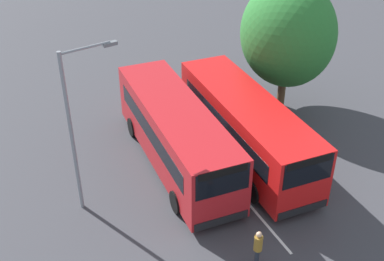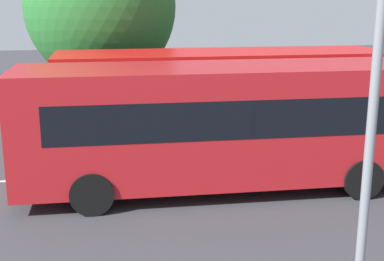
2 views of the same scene
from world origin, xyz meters
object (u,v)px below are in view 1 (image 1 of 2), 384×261
object	(u,v)px
bus_far_left	(176,133)
pedestrian	(258,246)
street_lamp	(76,123)
depot_tree	(288,34)
bus_center_left	(246,126)

from	to	relation	value
bus_far_left	pedestrian	size ratio (longest dim) A/B	6.12
street_lamp	depot_tree	xyz separation A→B (m)	(-4.31, 12.10, 0.29)
depot_tree	bus_center_left	bearing A→B (deg)	-49.16
pedestrian	street_lamp	xyz separation A→B (m)	(-5.75, -5.03, 3.13)
bus_far_left	depot_tree	distance (m)	8.52
street_lamp	bus_center_left	bearing A→B (deg)	-8.28
bus_far_left	street_lamp	world-z (taller)	street_lamp
bus_center_left	depot_tree	world-z (taller)	depot_tree
bus_far_left	pedestrian	bearing A→B (deg)	3.64
bus_far_left	bus_center_left	xyz separation A→B (m)	(0.67, 3.29, 0.00)
street_lamp	pedestrian	bearing A→B (deg)	-61.81
bus_far_left	pedestrian	xyz separation A→B (m)	(7.07, 0.45, -0.76)
bus_center_left	street_lamp	distance (m)	8.24
bus_far_left	bus_center_left	world-z (taller)	same
bus_far_left	bus_center_left	distance (m)	3.35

